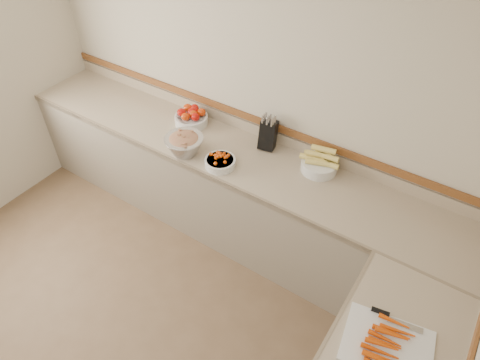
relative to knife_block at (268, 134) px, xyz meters
The scene contains 8 objects.
back_wall 0.39m from the knife_block, 158.35° to the left, with size 4.00×4.00×0.00m, color #BCB29B.
counter_back 0.66m from the knife_block, 138.43° to the right, with size 4.00×0.65×1.08m.
knife_block is the anchor object (origin of this frame).
tomato_bowl 0.73m from the knife_block, behind, with size 0.29×0.29×0.14m.
cherry_tomato_bowl 0.45m from the knife_block, 114.17° to the right, with size 0.24×0.24×0.13m.
corn_bowl 0.48m from the knife_block, ahead, with size 0.31×0.28×0.20m.
rhubarb_bowl 0.67m from the knife_block, 139.79° to the right, with size 0.31×0.31×0.18m.
cutting_board 1.78m from the knife_block, 38.57° to the right, with size 0.50×0.42×0.06m.
Camera 1 is at (1.59, -0.51, 3.04)m, focal length 32.00 mm.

